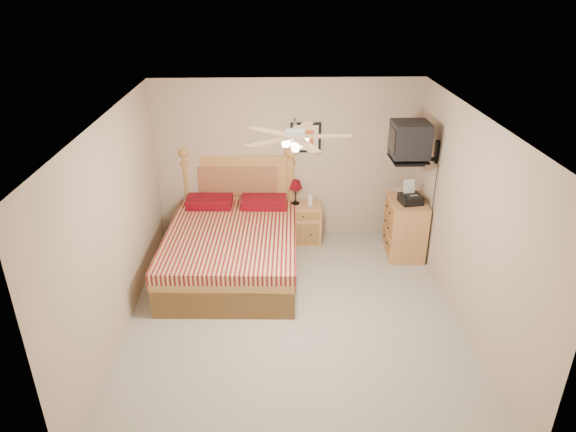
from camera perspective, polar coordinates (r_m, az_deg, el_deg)
The scene contains 17 objects.
floor at distance 6.46m, azimuth 0.58°, elevation -11.14°, with size 4.50×4.50×0.00m, color gray.
ceiling at distance 5.36m, azimuth 0.70°, elevation 10.88°, with size 4.00×4.50×0.04m, color white.
wall_back at distance 7.88m, azimuth -0.05°, elevation 6.17°, with size 4.00×0.04×2.50m, color tan.
wall_front at distance 3.92m, azimuth 2.05°, elevation -16.01°, with size 4.00×0.04×2.50m, color tan.
wall_left at distance 6.06m, azimuth -18.62°, elevation -1.37°, with size 0.04×4.50×2.50m, color tan.
wall_right at distance 6.21m, azimuth 19.40°, elevation -0.84°, with size 0.04×4.50×2.50m, color tan.
bed at distance 7.05m, azimuth -6.38°, elevation -0.87°, with size 1.75×2.29×1.48m, color #C5843D, non-canonical shape.
nightstand at distance 8.02m, azimuth 1.61°, elevation -0.75°, with size 0.57×0.43×0.62m, color #B5764E.
table_lamp at distance 7.85m, azimuth 0.86°, elevation 2.70°, with size 0.21×0.21×0.39m, color #5A060E, non-canonical shape.
lotion_bottle at distance 7.82m, azimuth 2.50°, elevation 1.85°, with size 0.08×0.08×0.21m, color silver.
framed_picture at distance 7.76m, azimuth 1.97°, elevation 8.72°, with size 0.46×0.04×0.46m, color black.
dresser at distance 7.81m, azimuth 12.91°, elevation -1.20°, with size 0.51×0.74×0.87m, color #BC7A40.
fax_machine at distance 7.48m, azimuth 13.54°, elevation 2.54°, with size 0.30×0.32×0.32m, color black, non-canonical shape.
magazine_lower at distance 7.84m, azimuth 12.29°, elevation 2.57°, with size 0.21×0.29×0.03m, color beige.
magazine_upper at distance 7.83m, azimuth 12.53°, elevation 2.73°, with size 0.17×0.24×0.02m, color tan.
wall_tv at distance 7.11m, azimuth 14.56°, elevation 7.96°, with size 0.56×0.46×0.58m, color black, non-canonical shape.
ceiling_fan at distance 5.21m, azimuth 0.78°, elevation 8.83°, with size 1.14×1.14×0.28m, color silver, non-canonical shape.
Camera 1 is at (-0.23, -5.19, 3.84)m, focal length 32.00 mm.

